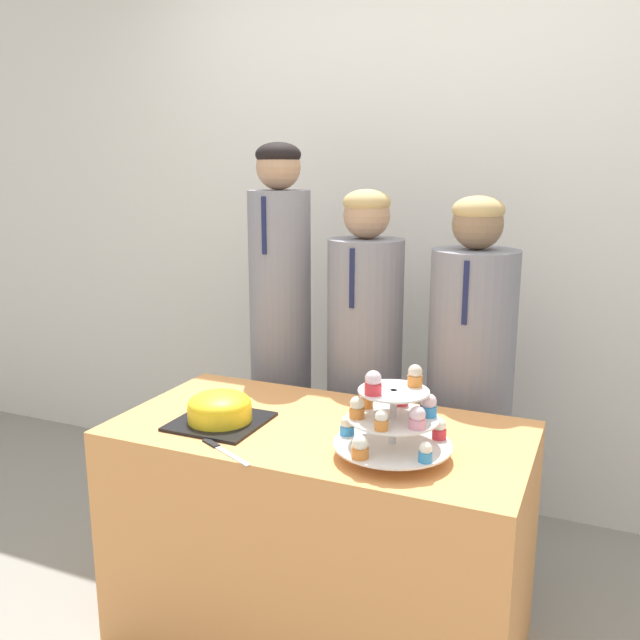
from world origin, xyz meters
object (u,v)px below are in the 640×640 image
(cake_knife, at_px, (219,448))
(cupcake_stand, at_px, (392,419))
(student_2, at_px, (469,404))
(round_cake, at_px, (220,409))
(student_1, at_px, (364,386))
(student_0, at_px, (281,351))

(cake_knife, bearing_deg, cupcake_stand, 43.45)
(cupcake_stand, xyz_separation_m, student_2, (0.08, 0.71, -0.18))
(student_2, bearing_deg, cupcake_stand, -96.02)
(round_cake, relative_size, student_2, 0.19)
(round_cake, relative_size, cake_knife, 1.29)
(round_cake, distance_m, student_1, 0.74)
(cupcake_stand, xyz_separation_m, student_0, (-0.71, 0.71, -0.06))
(student_0, bearing_deg, student_2, 0.00)
(student_0, bearing_deg, student_1, 0.00)
(round_cake, distance_m, cake_knife, 0.21)
(student_1, height_order, student_2, student_1)
(round_cake, xyz_separation_m, cake_knife, (0.10, -0.17, -0.05))
(cake_knife, relative_size, cupcake_stand, 0.64)
(cake_knife, distance_m, student_1, 0.87)
(cake_knife, distance_m, cupcake_stand, 0.51)
(round_cake, height_order, cupcake_stand, cupcake_stand)
(student_0, distance_m, student_2, 0.80)
(cake_knife, height_order, student_2, student_2)
(cake_knife, bearing_deg, student_0, 131.46)
(student_1, xyz_separation_m, student_2, (0.42, 0.00, -0.01))
(round_cake, bearing_deg, cake_knife, -59.46)
(student_0, xyz_separation_m, student_1, (0.37, 0.00, -0.11))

